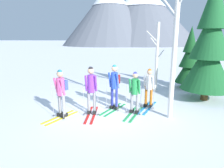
# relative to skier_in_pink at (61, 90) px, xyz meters

# --- Properties ---
(ground_plane) EXTENTS (400.00, 400.00, 0.00)m
(ground_plane) POSITION_rel_skier_in_pink_xyz_m (1.67, 0.66, -1.02)
(ground_plane) COLOR white
(skier_in_pink) EXTENTS (1.05, 1.51, 1.79)m
(skier_in_pink) POSITION_rel_skier_in_pink_xyz_m (0.00, 0.00, 0.00)
(skier_in_pink) COLOR yellow
(skier_in_pink) RESTS_ON ground
(skier_in_purple) EXTENTS (0.61, 1.75, 1.86)m
(skier_in_purple) POSITION_rel_skier_in_pink_xyz_m (1.05, 0.36, 0.04)
(skier_in_purple) COLOR red
(skier_in_purple) RESTS_ON ground
(skier_in_blue) EXTENTS (1.05, 1.61, 1.86)m
(skier_in_blue) POSITION_rel_skier_in_pink_xyz_m (1.90, 0.96, 0.04)
(skier_in_blue) COLOR green
(skier_in_blue) RESTS_ON ground
(skier_in_green) EXTENTS (0.85, 1.72, 1.65)m
(skier_in_green) POSITION_rel_skier_in_pink_xyz_m (2.71, 0.56, -0.10)
(skier_in_green) COLOR green
(skier_in_green) RESTS_ON ground
(skier_in_white) EXTENTS (0.98, 1.73, 1.66)m
(skier_in_white) POSITION_rel_skier_in_pink_xyz_m (3.33, 1.27, -0.09)
(skier_in_white) COLOR #1E84D1
(skier_in_white) RESTS_ON ground
(pine_tree_near) EXTENTS (2.29, 2.29, 5.53)m
(pine_tree_near) POSITION_rel_skier_in_pink_xyz_m (6.11, 2.44, 1.51)
(pine_tree_near) COLOR #51381E
(pine_tree_near) RESTS_ON ground
(pine_tree_mid) EXTENTS (1.46, 1.46, 3.54)m
(pine_tree_mid) POSITION_rel_skier_in_pink_xyz_m (6.01, 4.73, 0.60)
(pine_tree_mid) COLOR #51381E
(pine_tree_mid) RESTS_ON ground
(birch_tree_tall) EXTENTS (0.94, 0.54, 5.18)m
(birch_tree_tall) POSITION_rel_skier_in_pink_xyz_m (4.00, 0.18, 1.63)
(birch_tree_tall) COLOR silver
(birch_tree_tall) RESTS_ON ground
(birch_tree_slender) EXTENTS (1.01, 0.33, 3.68)m
(birch_tree_slender) POSITION_rel_skier_in_pink_xyz_m (4.01, 3.85, 0.87)
(birch_tree_slender) COLOR silver
(birch_tree_slender) RESTS_ON ground
(mountain_ridge_distant) EXTENTS (53.23, 46.03, 23.68)m
(mountain_ridge_distant) POSITION_rel_skier_in_pink_xyz_m (4.46, 74.51, 10.98)
(mountain_ridge_distant) COLOR slate
(mountain_ridge_distant) RESTS_ON ground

